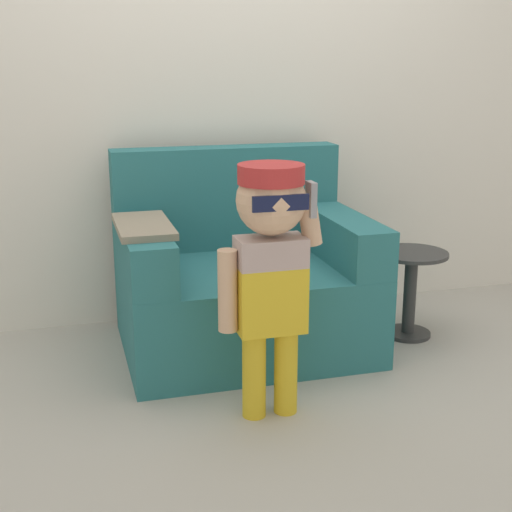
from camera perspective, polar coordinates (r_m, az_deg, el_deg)
name	(u,v)px	position (r m, az deg, el deg)	size (l,w,h in m)	color
ground_plane	(255,353)	(3.44, -0.07, -7.73)	(10.00, 10.00, 0.00)	#ADA89E
wall_back	(222,70)	(3.78, -2.76, 14.62)	(10.00, 0.05, 2.60)	silver
armchair	(241,281)	(3.44, -1.19, -1.98)	(1.17, 0.89, 0.93)	#286B70
person_child	(270,253)	(2.65, 1.13, 0.27)	(0.41, 0.30, 0.99)	gold
side_table	(410,285)	(3.64, 12.24, -2.30)	(0.35, 0.35, 0.44)	#333333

